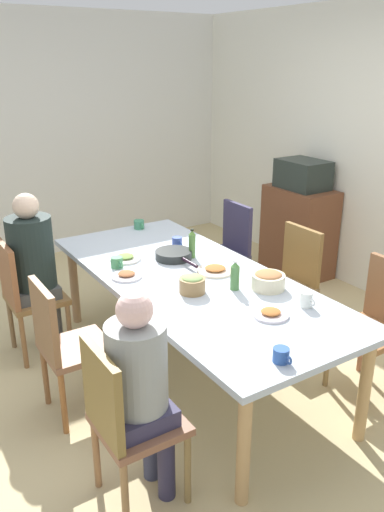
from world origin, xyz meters
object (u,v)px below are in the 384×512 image
Objects in this scene: chair_2 at (291,277)px; person_5 at (34,260)px; cup_1 at (117,262)px; chair_4 at (64,342)px; bottle_0 at (192,244)px; chair_0 at (124,417)px; person_0 at (140,381)px; cup_3 at (139,225)px; plate_0 at (125,258)px; dining_table at (192,285)px; cup_2 at (306,299)px; serving_pan at (174,255)px; chair_1 at (228,247)px; plate_2 at (271,314)px; side_cabinet at (298,231)px; microwave at (303,174)px; chair_5 at (25,292)px; plate_3 at (215,270)px; bottle_1 at (235,276)px; bowl_0 at (192,284)px; chair_3 at (379,320)px; bowl_1 at (268,280)px; cup_4 at (281,355)px; cup_0 at (177,243)px; plate_1 at (127,275)px.

chair_2 is 0.73× the size of person_5.
cup_1 is at bearing 48.87° from person_5.
bottle_0 reaches higher than chair_4.
person_0 is (0.00, 0.09, 0.17)m from chair_0.
cup_3 is 0.83m from bottle_0.
cup_1 is at bearing -47.13° from plate_0.
bottle_0 is at bearing 147.41° from dining_table.
cup_2 is (-0.09, 1.24, 0.26)m from chair_0.
chair_0 is at bearing -39.61° from serving_pan.
plate_0 is 0.36m from serving_pan.
chair_0 is at bearing -47.70° from dining_table.
chair_1 is (-1.66, 1.83, 0.00)m from chair_0.
chair_4 is at bearing -126.13° from plate_2.
side_cabinet is (-0.12, 0.98, -0.06)m from chair_1.
person_5 is 2.58× the size of microwave.
cup_3 is at bearing -96.15° from microwave.
chair_5 reaches higher than plate_3.
bottle_0 is at bearing -113.11° from chair_2.
bottle_1 reaches higher than cup_3.
chair_1 is 1.50m from bowl_0.
serving_pan is (0.48, -0.85, 0.24)m from chair_1.
cup_1 is at bearing -72.13° from chair_1.
dining_table is at bearing 40.13° from cup_1.
person_0 is at bearing -47.98° from bowl_0.
bottle_0 is (-1.14, -0.72, 0.32)m from chair_3.
person_0 is 0.85m from chair_4.
chair_4 is 1.07m from serving_pan.
cup_1 is at bearing -108.39° from chair_2.
plate_0 is 1.09× the size of plate_2.
chair_2 is 1.10m from bowl_0.
cup_3 is (-1.56, -0.13, -0.02)m from bowl_1.
cup_4 is at bearing -21.82° from bottle_1.
cup_0 is (-0.17, 0.13, 0.02)m from serving_pan.
side_cabinet is at bearing 92.49° from person_5.
cup_2 is 0.56× the size of bottle_1.
chair_3 reaches higher than plate_2.
plate_3 is 0.29× the size of side_cabinet.
side_cabinet is at bearing 0.00° from microwave.
chair_5 is 2.86m from microwave.
chair_0 is 7.29× the size of cup_3.
person_0 is 1.15m from plate_1.
plate_2 is 1.26m from cup_0.
cup_0 is at bearing -152.30° from chair_3.
side_cabinet is at bearing 137.18° from cup_2.
cup_2 is at bearing 30.41° from cup_1.
plate_0 is (0.30, -1.16, 0.23)m from chair_1.
chair_0 reaches higher than cup_4.
cup_0 is (-1.36, -0.71, 0.26)m from chair_3.
chair_3 and chair_5 have the same top height.
serving_pan is at bearing -162.79° from plate_3.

